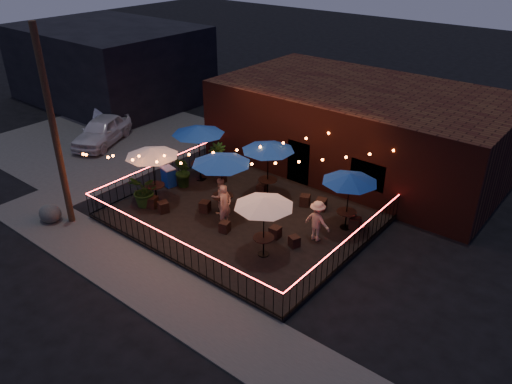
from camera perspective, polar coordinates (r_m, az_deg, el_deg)
ground at (r=19.70m, az=-5.32°, el=-5.43°), size 110.00×110.00×0.00m
patio at (r=20.90m, az=-1.54°, el=-2.93°), size 10.00×8.00×0.15m
sidewalk at (r=17.96m, az=-12.60°, el=-9.70°), size 18.00×2.50×0.05m
parking_lot at (r=30.36m, az=-16.61°, el=5.94°), size 11.00×12.00×0.02m
brick_building at (r=25.64m, az=11.90°, el=7.28°), size 14.00×8.00×4.00m
background_building at (r=37.09m, az=-16.38°, el=13.94°), size 12.00×9.00×5.00m
utility_pole at (r=20.49m, az=-22.08°, el=6.49°), size 0.26×0.26×8.00m
fence_front at (r=18.21m, az=-9.79°, el=-6.32°), size 10.00×0.04×1.04m
fence_left at (r=23.80m, az=-10.78°, el=2.23°), size 0.04×8.00×1.04m
fence_right at (r=18.23m, az=10.58°, el=-6.37°), size 0.04×8.00×1.04m
festoon_lights at (r=20.17m, az=-4.37°, el=3.64°), size 10.02×8.72×1.32m
cafe_table_0 at (r=21.43m, az=-11.83°, el=4.40°), size 2.94×2.94×2.51m
cafe_table_1 at (r=23.06m, az=-6.63°, el=6.98°), size 2.66×2.66×2.70m
cafe_table_2 at (r=19.99m, az=-4.00°, el=3.65°), size 2.94×2.94×2.68m
cafe_table_3 at (r=21.44m, az=1.39°, el=5.15°), size 3.05×3.05×2.56m
cafe_table_4 at (r=17.37m, az=0.91°, el=-1.24°), size 2.52×2.52×2.38m
cafe_table_5 at (r=19.32m, az=10.68°, el=1.51°), size 2.36×2.36×2.41m
bistro_chair_0 at (r=21.83m, az=-11.80°, el=-1.14°), size 0.54×0.54×0.50m
bistro_chair_1 at (r=21.38m, az=-10.54°, el=-1.70°), size 0.52×0.52×0.47m
bistro_chair_2 at (r=24.18m, az=-5.87°, el=2.35°), size 0.58×0.58×0.51m
bistro_chair_3 at (r=23.57m, az=-4.02°, el=1.67°), size 0.43×0.43×0.47m
bistro_chair_4 at (r=21.16m, az=-5.86°, el=-1.68°), size 0.51×0.51×0.47m
bistro_chair_5 at (r=19.74m, az=-3.60°, el=-4.01°), size 0.44×0.44×0.43m
bistro_chair_6 at (r=22.49m, az=0.61°, el=0.33°), size 0.46×0.46×0.44m
bistro_chair_7 at (r=21.62m, az=5.61°, el=-0.96°), size 0.54×0.54×0.49m
bistro_chair_8 at (r=19.36m, az=2.21°, el=-4.62°), size 0.41×0.41×0.46m
bistro_chair_9 at (r=18.91m, az=4.40°, el=-5.65°), size 0.46×0.46×0.42m
bistro_chair_10 at (r=21.37m, az=7.45°, el=-1.41°), size 0.53×0.53×0.50m
bistro_chair_11 at (r=20.28m, az=11.25°, el=-3.51°), size 0.48×0.48×0.49m
patron_a at (r=19.84m, az=-3.56°, el=-1.54°), size 0.46×0.68×1.79m
patron_b at (r=20.75m, az=-4.11°, el=-0.46°), size 0.84×0.94×1.60m
patron_c at (r=19.07m, az=7.01°, el=-3.29°), size 1.08×0.64×1.65m
potted_shrub_a at (r=21.77m, az=-12.61°, el=0.12°), size 1.56×1.44×1.46m
potted_shrub_b at (r=23.06m, az=-8.31°, el=2.28°), size 1.01×0.90×1.54m
potted_shrub_c at (r=24.23m, az=-4.47°, el=3.81°), size 1.13×1.13×1.53m
cooler at (r=23.47m, az=-9.97°, el=1.77°), size 0.77×0.63×0.90m
boulder at (r=22.28m, az=-22.47°, el=-2.29°), size 1.08×0.97×0.74m
car_white at (r=29.41m, az=-17.20°, el=6.72°), size 3.51×4.77×1.51m
car_silver at (r=31.54m, az=-16.48°, el=8.12°), size 3.98×4.06×1.39m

